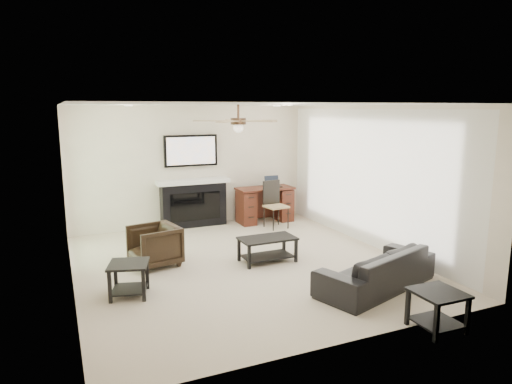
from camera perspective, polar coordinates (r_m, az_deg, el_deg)
room_shell at (r=7.13m, az=-0.72°, el=4.31°), size 5.50×5.54×2.52m
sofa at (r=6.55m, az=14.80°, el=-9.26°), size 2.02×1.28×0.55m
armchair at (r=7.37m, az=-12.57°, el=-6.55°), size 0.83×0.81×0.65m
coffee_table at (r=7.41m, az=1.43°, el=-7.20°), size 0.90×0.50×0.40m
end_table_near at (r=5.63m, az=21.69°, el=-13.61°), size 0.53×0.53×0.45m
end_table_left at (r=6.34m, az=-15.57°, el=-10.48°), size 0.62×0.62×0.45m
fireplace_unit at (r=9.50m, az=-7.85°, el=1.33°), size 1.52×0.34×1.91m
desk at (r=9.89m, az=1.11°, el=-1.60°), size 1.22×0.56×0.76m
desk_chair at (r=9.39m, az=2.53°, el=-1.61°), size 0.47×0.48×0.97m
laptop at (r=9.87m, az=2.23°, el=1.29°), size 0.33×0.24×0.23m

